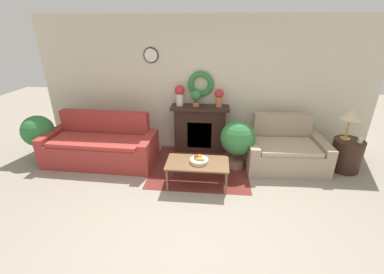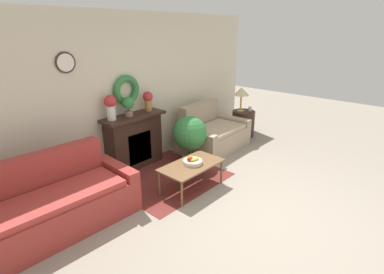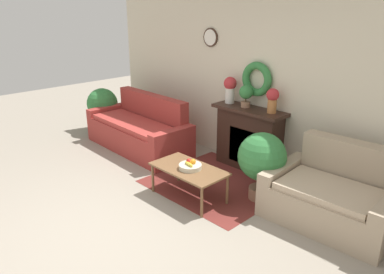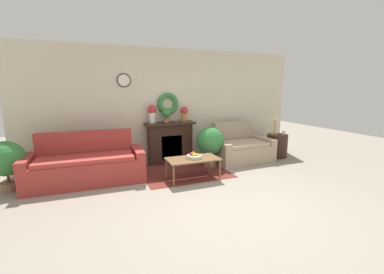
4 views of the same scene
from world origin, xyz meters
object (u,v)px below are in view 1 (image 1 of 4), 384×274
Objects in this scene: fireplace at (200,128)px; mug at (360,140)px; side_table_by_loveseat at (346,155)px; couch_left at (101,146)px; table_lamp at (351,115)px; potted_plant_floor_by_couch at (38,132)px; potted_plant_floor_by_loveseat at (238,139)px; coffee_table at (197,164)px; fruit_bowl at (199,160)px; potted_plant_on_mantel at (196,96)px; loveseat_right at (284,150)px; vase_on_mantel_right at (219,97)px; vase_on_mantel_left at (180,94)px.

fireplace is 11.86× the size of mug.
couch_left is at bearing -178.24° from side_table_by_loveseat.
potted_plant_floor_by_couch is (-5.84, -0.15, -0.49)m from table_lamp.
coffee_table is at bearing -136.23° from potted_plant_floor_by_loveseat.
potted_plant_on_mantel is (-0.16, 1.33, 0.71)m from fruit_bowl.
side_table_by_loveseat is (1.11, -0.07, -0.01)m from loveseat_right.
loveseat_right and potted_plant_floor_by_loveseat have the same top height.
couch_left is 2.52m from vase_on_mantel_right.
loveseat_right is 1.11m from side_table_by_loveseat.
coffee_table is 0.09m from fruit_bowl.
fruit_bowl is at bearing 13.28° from coffee_table.
vase_on_mantel_right is 0.40× the size of potted_plant_floor_by_couch.
couch_left is at bearing -154.03° from vase_on_mantel_left.
side_table_by_loveseat is 0.75m from table_lamp.
coffee_table is at bearing -87.78° from fireplace.
vase_on_mantel_left is 2.90m from potted_plant_floor_by_couch.
table_lamp is at bearing -10.18° from potted_plant_on_mantel.
coffee_table is 1.60m from vase_on_mantel_right.
potted_plant_floor_by_loveseat is (0.68, 0.66, 0.19)m from coffee_table.
loveseat_right is 15.05× the size of mug.
potted_plant_on_mantel is at bearing 22.77° from couch_left.
vase_on_mantel_left is 0.45× the size of potted_plant_floor_by_loveseat.
vase_on_mantel_left is 0.33m from potted_plant_on_mantel.
potted_plant_floor_by_couch reaches higher than mug.
fruit_bowl is at bearing -69.86° from vase_on_mantel_left.
coffee_table is 2.46× the size of vase_on_mantel_left.
potted_plant_floor_by_couch is at bearing 179.74° from couch_left.
couch_left is 21.47× the size of mug.
vase_on_mantel_left reaches higher than loveseat_right.
coffee_table is at bearing -16.63° from couch_left.
fireplace is 3.91× the size of fruit_bowl.
loveseat_right is at bearing 176.34° from side_table_by_loveseat.
potted_plant_floor_by_couch is (-1.28, 0.04, 0.23)m from couch_left.
coffee_table is 2.91m from mug.
vase_on_mantel_left reaches higher than fruit_bowl.
mug is at bearing 13.75° from fruit_bowl.
table_lamp is at bearing -10.79° from fireplace.
fruit_bowl is at bearing -83.06° from potted_plant_on_mantel.
fruit_bowl is at bearing -163.83° from side_table_by_loveseat.
vase_on_mantel_left is (-3.10, 0.52, 0.18)m from table_lamp.
table_lamp is at bearing 141.84° from mug.
vase_on_mantel_left is (1.46, 0.71, 0.90)m from couch_left.
vase_on_mantel_left reaches higher than side_table_by_loveseat.
couch_left is 4.62m from table_lamp.
vase_on_mantel_left is 0.79m from vase_on_mantel_right.
potted_plant_floor_by_loveseat is (1.15, -0.70, -0.64)m from vase_on_mantel_left.
table_lamp is 2.37m from vase_on_mantel_right.
fruit_bowl is at bearing -16.28° from couch_left.
side_table_by_loveseat is (2.75, -0.56, -0.20)m from fireplace.
potted_plant_on_mantel is at bearing 96.94° from fruit_bowl.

